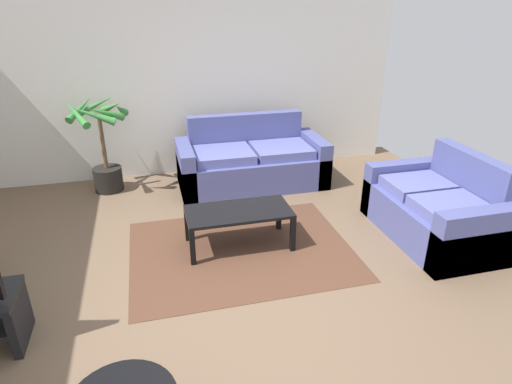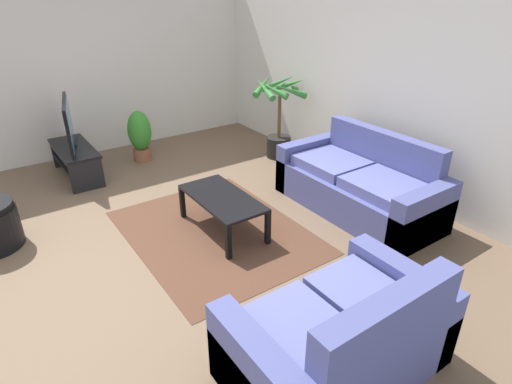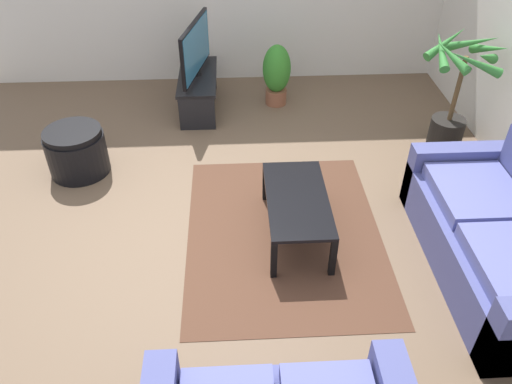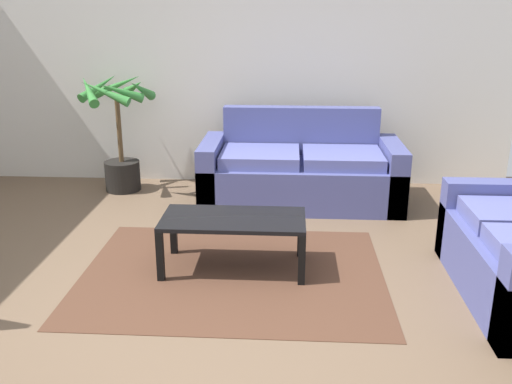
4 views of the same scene
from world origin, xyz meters
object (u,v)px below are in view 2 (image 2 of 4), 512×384
object	(u,v)px
coffee_table	(222,201)
tv	(69,123)
couch_main	(359,186)
potted_plant_small	(140,135)
couch_loveseat	(339,339)
tv_stand	(75,157)
potted_palm	(279,121)

from	to	relation	value
coffee_table	tv	bearing A→B (deg)	-158.63
couch_main	potted_plant_small	xyz separation A→B (m)	(-2.94, -1.52, 0.10)
couch_loveseat	tv	bearing A→B (deg)	-172.27
couch_main	tv_stand	bearing A→B (deg)	-139.28
tv	potted_palm	size ratio (longest dim) A/B	0.85
couch_loveseat	tv_stand	xyz separation A→B (m)	(-4.42, -0.60, -0.01)
potted_palm	couch_loveseat	bearing A→B (deg)	-31.85
tv	coffee_table	distance (m)	2.57
couch_loveseat	coffee_table	bearing A→B (deg)	171.07
couch_main	tv	world-z (taller)	tv
potted_plant_small	potted_palm	bearing A→B (deg)	59.35
potted_palm	potted_plant_small	world-z (taller)	potted_palm
tv_stand	coffee_table	xyz separation A→B (m)	(2.36, 0.93, 0.07)
tv	potted_plant_small	world-z (taller)	tv
couch_main	tv_stand	world-z (taller)	couch_main
couch_main	tv_stand	distance (m)	3.80
tv_stand	potted_palm	xyz separation A→B (m)	(0.99, 2.74, 0.29)
couch_loveseat	tv	xyz separation A→B (m)	(-4.42, -0.60, 0.47)
couch_main	coffee_table	xyz separation A→B (m)	(-0.51, -1.55, 0.05)
tv_stand	potted_palm	world-z (taller)	potted_palm
tv	coffee_table	xyz separation A→B (m)	(2.36, 0.92, -0.42)
couch_main	tv	bearing A→B (deg)	-139.31
couch_loveseat	tv	world-z (taller)	tv
couch_loveseat	tv_stand	bearing A→B (deg)	-172.23
potted_palm	couch_main	bearing A→B (deg)	-7.80
couch_loveseat	tv_stand	distance (m)	4.46
coffee_table	potted_plant_small	bearing A→B (deg)	179.27
tv	couch_main	bearing A→B (deg)	40.69
couch_loveseat	potted_palm	xyz separation A→B (m)	(-3.43, 2.13, 0.28)
couch_loveseat	tv_stand	size ratio (longest dim) A/B	1.33
couch_loveseat	tv	size ratio (longest dim) A/B	1.40
tv_stand	tv	bearing A→B (deg)	77.10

